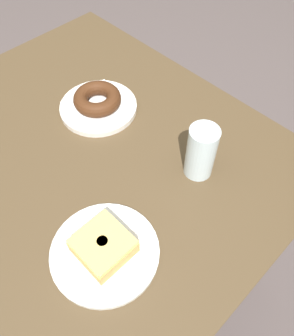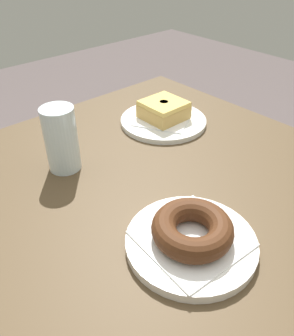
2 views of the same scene
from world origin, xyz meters
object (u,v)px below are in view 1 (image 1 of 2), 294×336
(plate_chocolate_ring, at_px, (99,107))
(water_glass, at_px, (201,152))
(donut_glazed_square, at_px, (103,246))
(plate_glazed_square, at_px, (105,252))
(donut_chocolate_ring, at_px, (97,99))

(plate_chocolate_ring, height_order, water_glass, water_glass)
(donut_glazed_square, bearing_deg, water_glass, 91.02)
(donut_glazed_square, relative_size, water_glass, 0.73)
(plate_glazed_square, height_order, donut_glazed_square, donut_glazed_square)
(plate_chocolate_ring, height_order, donut_chocolate_ring, donut_chocolate_ring)
(plate_chocolate_ring, xyz_separation_m, plate_glazed_square, (0.33, -0.26, -0.00))
(donut_chocolate_ring, bearing_deg, water_glass, 6.04)
(plate_chocolate_ring, relative_size, donut_chocolate_ring, 1.64)
(donut_chocolate_ring, xyz_separation_m, plate_glazed_square, (0.33, -0.26, -0.03))
(water_glass, bearing_deg, plate_glazed_square, -88.98)
(plate_chocolate_ring, bearing_deg, donut_glazed_square, -37.99)
(plate_chocolate_ring, relative_size, donut_glazed_square, 2.10)
(donut_chocolate_ring, relative_size, plate_glazed_square, 0.58)
(plate_glazed_square, relative_size, donut_glazed_square, 2.21)
(donut_glazed_square, xyz_separation_m, water_glass, (-0.01, 0.29, 0.03))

